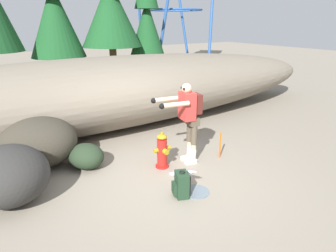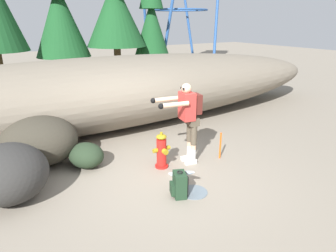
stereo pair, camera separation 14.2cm
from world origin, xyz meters
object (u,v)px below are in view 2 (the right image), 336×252
Objects in this scene: fire_hydrant at (162,151)px; utility_worker at (188,114)px; survey_stake at (220,146)px; boulder_mid at (86,155)px; boulder_small at (8,173)px; boulder_large at (39,140)px; spare_backpack at (179,185)px.

utility_worker reaches higher than fire_hydrant.
utility_worker is at bearing 163.87° from survey_stake.
boulder_mid is 1.57m from boulder_small.
boulder_large is at bearing 144.79° from fire_hydrant.
survey_stake is (1.59, 0.80, 0.08)m from spare_backpack.
fire_hydrant is 0.49× the size of boulder_large.
survey_stake is (4.08, -0.57, -0.20)m from boulder_small.
boulder_large reaches higher than spare_backpack.
boulder_small is at bearing 2.89° from utility_worker.
utility_worker is at bearing -8.54° from fire_hydrant.
boulder_mid is at bearing -40.13° from boulder_large.
boulder_mid is at bearing 147.96° from fire_hydrant.
fire_hydrant is at bearing -83.29° from spare_backpack.
utility_worker reaches higher than boulder_mid.
survey_stake reaches higher than boulder_mid.
spare_backpack is 2.19m from boulder_mid.
utility_worker is at bearing -30.40° from boulder_large.
boulder_large is 1.04m from boulder_mid.
spare_backpack is (-0.28, -1.10, -0.14)m from fire_hydrant.
utility_worker is 3.41m from boulder_small.
boulder_small reaches higher than survey_stake.
boulder_small is at bearing -159.01° from boulder_mid.
boulder_small is (-1.45, -0.55, 0.24)m from boulder_mid.
utility_worker is 2.26m from boulder_mid.
utility_worker reaches higher than spare_backpack.
boulder_mid is at bearing -16.74° from utility_worker.
fire_hydrant is 0.98× the size of boulder_mid.
utility_worker is 1.59m from spare_backpack.
utility_worker reaches higher than survey_stake.
fire_hydrant is at bearing 0.48° from utility_worker.
spare_backpack is 3.16m from boulder_large.
spare_backpack is 1.78m from survey_stake.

